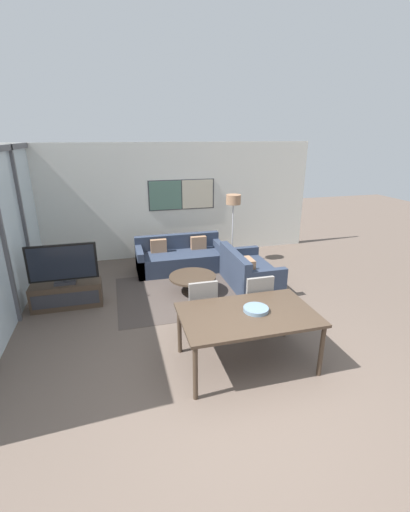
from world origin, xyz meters
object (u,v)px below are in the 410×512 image
Objects in this scene: coffee_table at (193,280)px; dining_chair_left at (201,307)px; sofa_side at (247,274)px; dining_table at (248,318)px; television at (63,265)px; dining_chair_centre at (256,301)px; tv_console at (67,295)px; sofa_main at (180,258)px; fruit_bowl at (256,309)px; floor_lamp at (233,205)px.

dining_chair_left is (-0.23, -1.59, 0.26)m from coffee_table.
sofa_side is 2.61m from dining_table.
television is at bearing 136.83° from dining_table.
dining_chair_left and dining_chair_centre have the same top height.
dining_table reaches higher than tv_console.
coffee_table is at bearing 81.75° from dining_chair_left.
sofa_side is at bearing 49.42° from dining_chair_left.
television is 3.53m from sofa_side.
tv_console is 3.40m from dining_chair_centre.
tv_console is 1.25× the size of dining_chair_left.
sofa_main is 5.96× the size of fruit_bowl.
sofa_side reaches higher than tv_console.
fruit_bowl reaches higher than tv_console.
dining_chair_left is 0.59× the size of floor_lamp.
dining_chair_centre is at bearing -102.44° from floor_lamp.
floor_lamp reaches higher than dining_table.
sofa_side is 1.77m from dining_chair_centre.
dining_table is at bearing -43.17° from television.
fruit_bowl is at bearing 12.85° from dining_table.
coffee_table is 0.52× the size of dining_table.
floor_lamp reaches higher than sofa_side.
dining_chair_left is 0.96m from fruit_bowl.
sofa_main is 3.03m from dining_chair_centre.
sofa_main is 3.70m from dining_table.
sofa_side is 0.90× the size of floor_lamp.
floor_lamp reaches higher than dining_chair_centre.
floor_lamp is (3.63, 1.38, 1.19)m from tv_console.
dining_chair_centre reaches higher than sofa_main.
television reaches higher than dining_chair_centre.
sofa_main is at bearing 29.20° from tv_console.
dining_chair_centre reaches higher than tv_console.
coffee_table is 2.22m from floor_lamp.
dining_chair_centre is 3.23m from floor_lamp.
floor_lamp is (1.30, 0.08, 1.15)m from sofa_main.
coffee_table is (-1.16, -0.03, 0.00)m from sofa_side.
fruit_bowl is (0.12, 0.03, 0.10)m from dining_table.
dining_chair_left is at bearing -94.55° from sofa_main.
dining_chair_left is (-0.23, -2.90, 0.26)m from sofa_main.
dining_table is (0.20, -2.36, 0.43)m from coffee_table.
dining_chair_centre is (0.63, -2.95, 0.26)m from sofa_main.
dining_table is (-0.96, -2.39, 0.44)m from sofa_side.
dining_chair_left is at bearing 139.42° from sofa_side.
floor_lamp is (0.14, 1.36, 1.15)m from sofa_side.
dining_chair_centre is at bearing -29.16° from tv_console.
dining_chair_left reaches higher than fruit_bowl.
tv_console is 4.06m from floor_lamp.
coffee_table is at bearing 94.86° from dining_table.
floor_lamp is (1.53, 2.98, 0.89)m from dining_chair_left.
floor_lamp reaches higher than tv_console.
television is (0.00, 0.00, 0.59)m from tv_console.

